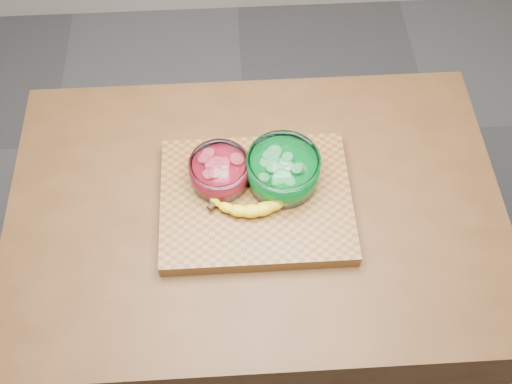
{
  "coord_description": "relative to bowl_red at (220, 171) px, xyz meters",
  "views": [
    {
      "loc": [
        -0.04,
        -0.69,
        2.09
      ],
      "look_at": [
        0.0,
        0.0,
        0.96
      ],
      "focal_mm": 40.0,
      "sensor_mm": 36.0,
      "label": 1
    }
  ],
  "objects": [
    {
      "name": "cutting_board",
      "position": [
        0.08,
        -0.05,
        -0.05
      ],
      "size": [
        0.45,
        0.35,
        0.04
      ],
      "primitive_type": "cube",
      "color": "brown",
      "rests_on": "counter"
    },
    {
      "name": "counter",
      "position": [
        0.08,
        -0.05,
        -0.52
      ],
      "size": [
        1.2,
        0.8,
        0.9
      ],
      "primitive_type": "cube",
      "color": "#513118",
      "rests_on": "ground"
    },
    {
      "name": "banana",
      "position": [
        0.08,
        -0.06,
        -0.02
      ],
      "size": [
        0.25,
        0.14,
        0.04
      ],
      "primitive_type": null,
      "color": "yellow",
      "rests_on": "cutting_board"
    },
    {
      "name": "ground",
      "position": [
        0.08,
        -0.05,
        -0.97
      ],
      "size": [
        3.5,
        3.5,
        0.0
      ],
      "primitive_type": "plane",
      "color": "#4E4E52",
      "rests_on": "ground"
    },
    {
      "name": "bowl_red",
      "position": [
        0.0,
        0.0,
        0.0
      ],
      "size": [
        0.14,
        0.14,
        0.07
      ],
      "color": "white",
      "rests_on": "cutting_board"
    },
    {
      "name": "bowl_green",
      "position": [
        0.15,
        -0.01,
        0.01
      ],
      "size": [
        0.17,
        0.17,
        0.08
      ],
      "color": "white",
      "rests_on": "cutting_board"
    }
  ]
}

